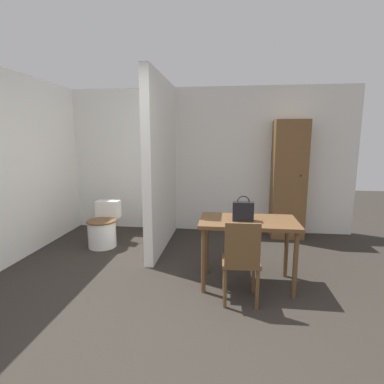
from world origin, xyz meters
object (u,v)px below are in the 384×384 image
(wooden_chair, at_px, (241,259))
(toilet, at_px, (103,228))
(dining_table, at_px, (248,229))
(wooden_cabinet, at_px, (288,180))
(handbag, at_px, (243,211))

(wooden_chair, xyz_separation_m, toilet, (-2.03, 1.43, -0.19))
(dining_table, bearing_deg, wooden_chair, -101.48)
(wooden_cabinet, bearing_deg, wooden_chair, -110.73)
(handbag, relative_size, wooden_cabinet, 0.14)
(wooden_chair, relative_size, handbag, 3.12)
(toilet, height_order, handbag, handbag)
(wooden_chair, height_order, handbag, handbag)
(toilet, relative_size, wooden_cabinet, 0.34)
(dining_table, bearing_deg, handbag, -151.07)
(dining_table, xyz_separation_m, wooden_chair, (-0.09, -0.42, -0.18))
(wooden_chair, bearing_deg, wooden_cabinet, 67.18)
(dining_table, relative_size, toilet, 1.60)
(handbag, bearing_deg, wooden_cabinet, 66.01)
(dining_table, xyz_separation_m, toilet, (-2.12, 1.01, -0.38))
(wooden_cabinet, bearing_deg, toilet, -164.44)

